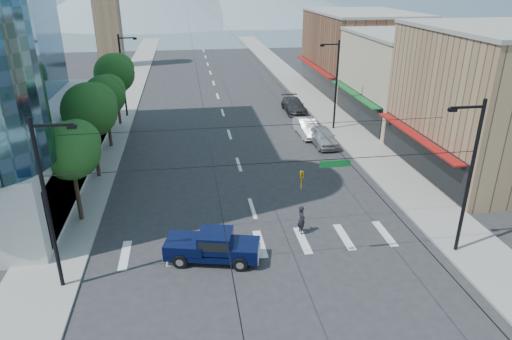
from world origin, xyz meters
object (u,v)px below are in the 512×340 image
at_px(parked_car_far, 294,105).
at_px(pickup_truck, 212,245).
at_px(pedestrian, 301,220).
at_px(parked_car_near, 323,136).
at_px(parked_car_mid, 307,127).

bearing_deg(parked_car_far, pickup_truck, -111.39).
height_order(pickup_truck, pedestrian, pedestrian).
bearing_deg(pickup_truck, pedestrian, 33.90).
relative_size(pedestrian, parked_car_near, 0.38).
distance_m(pickup_truck, parked_car_far, 30.89).
distance_m(parked_car_near, parked_car_far, 11.41).
height_order(parked_car_near, parked_car_mid, parked_car_near).
relative_size(parked_car_near, parked_car_far, 0.90).
xyz_separation_m(pedestrian, parked_car_mid, (5.10, 18.24, -0.12)).
height_order(pedestrian, parked_car_near, pedestrian).
relative_size(parked_car_near, parked_car_mid, 1.00).
height_order(pickup_truck, parked_car_near, pickup_truck).
xyz_separation_m(pickup_truck, parked_car_mid, (10.69, 20.32, -0.12)).
bearing_deg(parked_car_near, pedestrian, -113.35).
bearing_deg(parked_car_mid, pedestrian, -107.73).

